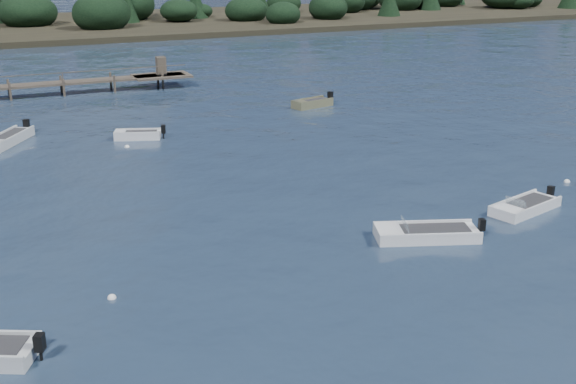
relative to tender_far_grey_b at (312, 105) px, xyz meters
name	(u,v)px	position (x,y,z in m)	size (l,w,h in m)	color
ground	(94,70)	(-12.68, 25.18, -0.18)	(400.00, 400.00, 0.00)	#172537
tender_far_grey_b	(312,105)	(0.00, 0.00, 0.00)	(3.79, 2.08, 1.27)	#72704C
tender_far_white	(138,136)	(-14.88, -4.17, -0.02)	(3.39, 2.12, 1.14)	silver
dinghy_extra_a	(8,141)	(-22.83, -1.94, -0.01)	(3.66, 4.92, 1.25)	#B4B9BC
dinghy_mid_white_a	(426,235)	(-7.27, -26.35, -0.03)	(4.85, 3.10, 1.12)	silver
dinghy_mid_white_b	(525,208)	(-0.94, -25.40, -0.04)	(4.36, 2.50, 1.06)	silver
buoy_c	(112,298)	(-20.96, -26.41, -0.18)	(0.32, 0.32, 0.32)	white
buoy_d	(567,182)	(4.25, -22.83, -0.18)	(0.32, 0.32, 0.32)	white
buoy_e	(127,147)	(-16.01, -6.02, -0.18)	(0.32, 0.32, 0.32)	white
far_headland	(206,11)	(12.32, 65.18, 1.78)	(190.00, 40.00, 5.80)	black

